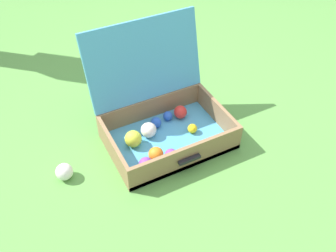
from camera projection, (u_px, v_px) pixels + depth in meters
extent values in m
plane|color=#569342|center=(165.00, 132.00, 1.91)|extent=(16.00, 16.00, 0.00)
cube|color=#4799C6|center=(168.00, 140.00, 1.85)|extent=(0.59, 0.40, 0.03)
cube|color=olive|center=(113.00, 151.00, 1.72)|extent=(0.02, 0.40, 0.14)
cube|color=olive|center=(217.00, 114.00, 1.91)|extent=(0.02, 0.40, 0.14)
cube|color=olive|center=(187.00, 158.00, 1.69)|extent=(0.55, 0.02, 0.14)
cube|color=olive|center=(151.00, 109.00, 1.94)|extent=(0.55, 0.02, 0.14)
cube|color=#4799C6|center=(144.00, 61.00, 1.80)|extent=(0.59, 0.12, 0.39)
cube|color=black|center=(190.00, 160.00, 1.67)|extent=(0.11, 0.02, 0.02)
sphere|color=#CCDB38|center=(133.00, 139.00, 1.78)|extent=(0.08, 0.08, 0.08)
sphere|color=red|center=(180.00, 112.00, 1.94)|extent=(0.07, 0.07, 0.07)
sphere|color=purple|center=(171.00, 155.00, 1.72)|extent=(0.06, 0.06, 0.06)
sphere|color=blue|center=(168.00, 116.00, 1.93)|extent=(0.05, 0.05, 0.05)
sphere|color=white|center=(149.00, 130.00, 1.83)|extent=(0.08, 0.08, 0.08)
sphere|color=purple|center=(146.00, 164.00, 1.67)|extent=(0.07, 0.07, 0.07)
sphere|color=yellow|center=(192.00, 129.00, 1.86)|extent=(0.05, 0.05, 0.05)
sphere|color=orange|center=(156.00, 154.00, 1.72)|extent=(0.07, 0.07, 0.07)
sphere|color=blue|center=(156.00, 122.00, 1.89)|extent=(0.06, 0.06, 0.06)
sphere|color=white|center=(64.00, 172.00, 1.67)|extent=(0.08, 0.08, 0.08)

